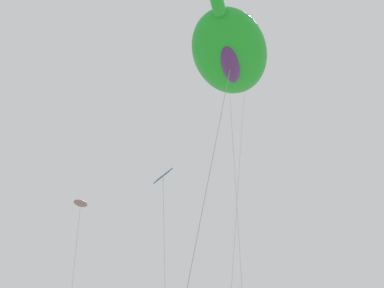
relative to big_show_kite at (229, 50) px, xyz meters
The scene contains 5 objects.
big_show_kite is the anchor object (origin of this frame).
small_kite_box_yellow 12.54m from the big_show_kite, 43.48° to the left, with size 4.75×1.49×26.23m.
small_kite_tiny_distant 10.71m from the big_show_kite, 114.22° to the left, with size 2.53×4.89×11.94m.
small_kite_stunt_black 7.44m from the big_show_kite, 96.45° to the left, with size 2.89×3.50×13.28m.
small_kite_delta_white 7.75m from the big_show_kite, 51.64° to the left, with size 2.54×3.04×23.77m.
Camera 1 is at (-4.41, 2.24, 1.94)m, focal length 42.27 mm.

